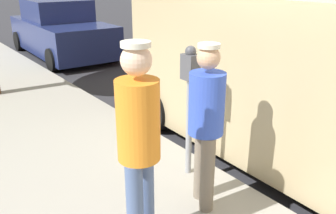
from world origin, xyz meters
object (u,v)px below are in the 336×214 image
pedestrian_in_orange (139,138)px  parked_sedan_behind (61,31)px  pedestrian_in_blue (206,118)px  parked_van (314,81)px  parking_meter_near (190,90)px

pedestrian_in_orange → parked_sedan_behind: 8.83m
pedestrian_in_orange → parked_sedan_behind: (-2.63, -8.42, -0.43)m
parked_sedan_behind → pedestrian_in_blue: bearing=77.8°
pedestrian_in_blue → parked_sedan_behind: 8.48m
pedestrian_in_blue → parked_van: 1.77m
pedestrian_in_blue → pedestrian_in_orange: (0.84, 0.13, 0.09)m
parking_meter_near → parked_sedan_behind: size_ratio=0.34×
pedestrian_in_blue → parked_van: (-1.77, 0.01, 0.06)m
parking_meter_near → pedestrian_in_orange: 1.30m
pedestrian_in_blue → parking_meter_near: bearing=-115.8°
parking_meter_near → parked_sedan_behind: 7.89m
parking_meter_near → pedestrian_in_orange: (1.11, 0.69, 0.00)m
parked_van → parked_sedan_behind: (-0.02, -8.30, -0.41)m
pedestrian_in_blue → parked_sedan_behind: pedestrian_in_blue is taller
parked_van → parked_sedan_behind: size_ratio=1.18×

